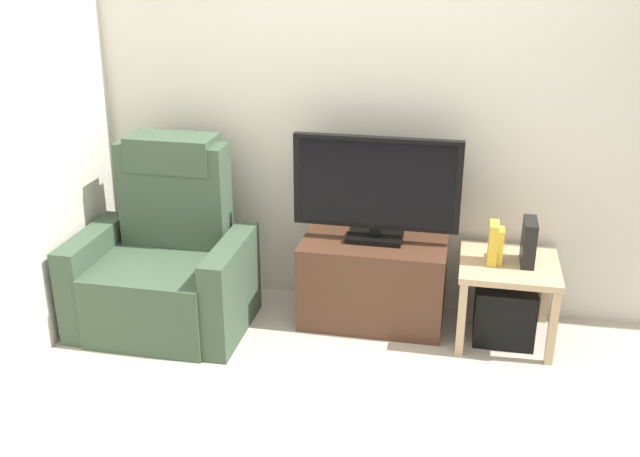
{
  "coord_description": "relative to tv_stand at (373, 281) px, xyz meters",
  "views": [
    {
      "loc": [
        0.35,
        -3.0,
        2.14
      ],
      "look_at": [
        -0.38,
        0.5,
        0.7
      ],
      "focal_mm": 40.76,
      "sensor_mm": 36.0,
      "label": 1
    }
  ],
  "objects": [
    {
      "name": "subwoofer_box",
      "position": [
        0.76,
        -0.05,
        -0.09
      ],
      "size": [
        0.33,
        0.33,
        0.33
      ],
      "primitive_type": "cube",
      "color": "black",
      "rests_on": "ground"
    },
    {
      "name": "side_table",
      "position": [
        0.76,
        -0.05,
        0.14
      ],
      "size": [
        0.54,
        0.54,
        0.47
      ],
      "color": "tan",
      "rests_on": "ground"
    },
    {
      "name": "book_middle",
      "position": [
        0.7,
        -0.07,
        0.31
      ],
      "size": [
        0.03,
        0.1,
        0.2
      ],
      "primitive_type": "cube",
      "color": "gold",
      "rests_on": "side_table"
    },
    {
      "name": "wall_back",
      "position": [
        0.13,
        0.3,
        1.04
      ],
      "size": [
        6.4,
        0.06,
        2.6
      ],
      "primitive_type": "cube",
      "color": "beige",
      "rests_on": "ground"
    },
    {
      "name": "television",
      "position": [
        0.0,
        0.02,
        0.58
      ],
      "size": [
        0.95,
        0.2,
        0.61
      ],
      "color": "black",
      "rests_on": "tv_stand"
    },
    {
      "name": "tv_stand",
      "position": [
        0.0,
        0.0,
        0.0
      ],
      "size": [
        0.84,
        0.47,
        0.51
      ],
      "color": "#4C2D1E",
      "rests_on": "ground"
    },
    {
      "name": "ground_plane",
      "position": [
        0.13,
        -0.83,
        -0.26
      ],
      "size": [
        6.4,
        6.4,
        0.0
      ],
      "primitive_type": "plane",
      "color": "#B2A899"
    },
    {
      "name": "recliner_armchair",
      "position": [
        -1.19,
        -0.25,
        0.12
      ],
      "size": [
        0.98,
        0.78,
        1.08
      ],
      "rotation": [
        0.0,
        0.0,
        -0.18
      ],
      "color": "#384C38",
      "rests_on": "ground"
    },
    {
      "name": "game_console",
      "position": [
        0.85,
        -0.04,
        0.34
      ],
      "size": [
        0.07,
        0.2,
        0.25
      ],
      "primitive_type": "cube",
      "color": "black",
      "rests_on": "side_table"
    },
    {
      "name": "book_leftmost",
      "position": [
        0.66,
        -0.07,
        0.33
      ],
      "size": [
        0.05,
        0.13,
        0.23
      ],
      "primitive_type": "cube",
      "color": "gold",
      "rests_on": "side_table"
    }
  ]
}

